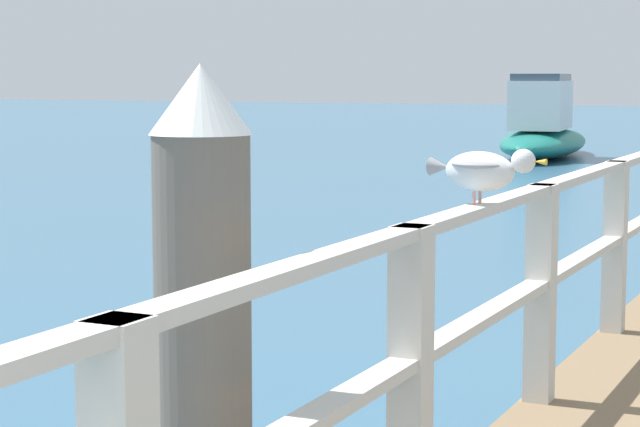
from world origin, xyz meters
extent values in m
cube|color=beige|center=(-1.04, 4.02, 0.93)|extent=(0.12, 0.12, 0.99)
cube|color=beige|center=(-1.04, 5.63, 0.93)|extent=(0.12, 0.12, 0.99)
cube|color=beige|center=(-1.04, 7.24, 0.93)|extent=(0.12, 0.12, 0.99)
cone|color=white|center=(-1.42, 3.35, 1.84)|extent=(0.29, 0.29, 0.20)
ellipsoid|color=white|center=(-1.04, 4.72, 1.55)|extent=(0.30, 0.17, 0.15)
sphere|color=white|center=(-0.87, 4.69, 1.59)|extent=(0.09, 0.09, 0.09)
cone|color=gold|center=(-0.81, 4.68, 1.59)|extent=(0.05, 0.03, 0.02)
cone|color=#939399|center=(-1.21, 4.74, 1.56)|extent=(0.09, 0.08, 0.07)
ellipsoid|color=#939399|center=(-1.04, 4.72, 1.58)|extent=(0.25, 0.21, 0.04)
cylinder|color=tan|center=(-1.05, 4.74, 1.45)|extent=(0.01, 0.01, 0.05)
cylinder|color=tan|center=(-1.06, 4.69, 1.45)|extent=(0.01, 0.01, 0.05)
ellipsoid|color=#197266|center=(-6.93, 27.82, 0.35)|extent=(2.56, 6.24, 0.70)
cube|color=white|center=(-6.86, 27.21, 1.26)|extent=(1.46, 2.55, 1.12)
cube|color=#334756|center=(-6.86, 27.21, 1.90)|extent=(1.36, 2.30, 0.16)
camera|label=1|loc=(0.30, 0.54, 1.90)|focal=65.38mm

